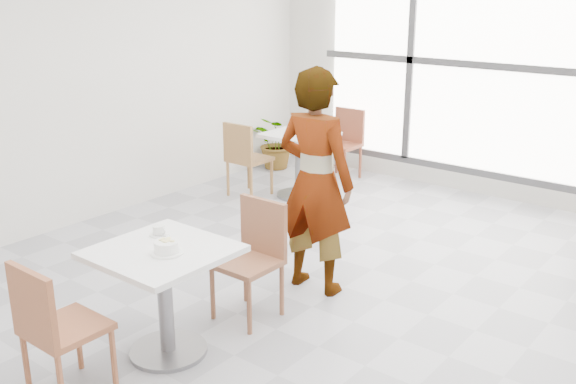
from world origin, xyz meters
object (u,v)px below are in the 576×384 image
Objects in this scene: chair_far at (254,251)px; oatmeal_bowl at (167,247)px; coffee_cup at (159,231)px; plant_left at (278,143)px; chair_near at (53,323)px; bg_table_left at (299,155)px; person at (315,182)px; bg_chair_left_far at (345,139)px; main_table at (164,282)px; bg_chair_left_near at (245,155)px.

chair_far is 0.86m from oatmeal_bowl.
coffee_cup is 0.23× the size of plant_left.
chair_near is 5.23m from plant_left.
oatmeal_bowl reaches higher than plant_left.
chair_near reaches higher than bg_table_left.
chair_near is 1.16× the size of bg_table_left.
person is at bearing -97.70° from chair_near.
person reaches higher than bg_chair_left_far.
chair_far is (0.08, 0.79, -0.02)m from main_table.
bg_chair_left_far is (-1.49, 4.23, -0.29)m from oatmeal_bowl.
coffee_cup reaches higher than main_table.
bg_table_left is 0.86× the size of bg_chair_left_near.
person reaches higher than chair_far.
chair_near reaches higher than coffee_cup.
chair_near is 0.93m from coffee_cup.
bg_chair_left_far reaches higher than plant_left.
bg_chair_left_near reaches higher than plant_left.
main_table is 4.63m from plant_left.
chair_near is at bearing 116.04° from bg_chair_left_near.
coffee_cup is 0.18× the size of bg_chair_left_near.
bg_chair_left_near is at bearing -63.96° from chair_near.
bg_chair_left_far reaches higher than oatmeal_bowl.
coffee_cup is 3.31m from bg_table_left.
oatmeal_bowl is 1.45m from person.
person reaches higher than bg_chair_left_near.
chair_near reaches higher than oatmeal_bowl.
plant_left is (-0.95, 0.77, -0.13)m from bg_table_left.
main_table is at bearing -99.18° from chair_near.
chair_far is at bearing -66.34° from bg_chair_left_far.
bg_chair_left_near is 1.27m from plant_left.
coffee_cup is at bearing 147.81° from oatmeal_bowl.
chair_far is 3.73m from bg_chair_left_far.
coffee_cup is 0.09× the size of person.
chair_far is at bearing 83.95° from main_table.
main_table is 1.47m from person.
bg_chair_left_far reaches higher than coffee_cup.
main_table is at bearing -71.41° from bg_chair_left_far.
person is at bearing -60.38° from bg_chair_left_far.
person is at bearing 73.74° from coffee_cup.
plant_left is (-0.92, -0.20, -0.15)m from bg_chair_left_far.
bg_chair_left_near and bg_chair_left_far have the same top height.
bg_chair_left_far is 0.95m from plant_left.
bg_chair_left_far reaches higher than main_table.
bg_chair_left_near reaches higher than coffee_cup.
chair_far and bg_chair_left_far have the same top height.
chair_far is 5.47× the size of coffee_cup.
person is 2.42m from bg_table_left.
bg_chair_left_near is at bearing -68.23° from plant_left.
coffee_cup is 4.24m from bg_chair_left_far.
main_table is 0.75m from chair_near.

